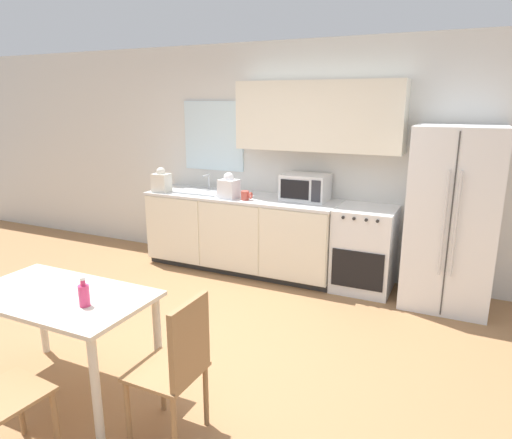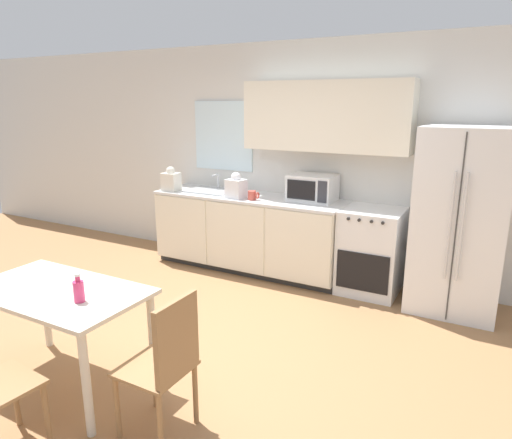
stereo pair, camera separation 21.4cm
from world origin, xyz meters
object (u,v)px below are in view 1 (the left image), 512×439
(coffee_mug, at_px, (246,195))
(oven_range, at_px, (364,249))
(dining_chair_side, at_px, (179,361))
(drink_bottle, at_px, (84,294))
(microwave, at_px, (305,187))
(dining_table, at_px, (60,308))
(refrigerator, at_px, (452,219))

(coffee_mug, bearing_deg, oven_range, 8.78)
(dining_chair_side, height_order, drink_bottle, drink_bottle)
(oven_range, height_order, dining_chair_side, dining_chair_side)
(microwave, height_order, dining_chair_side, microwave)
(oven_range, bearing_deg, microwave, 173.14)
(dining_table, bearing_deg, refrigerator, 49.07)
(dining_table, bearing_deg, coffee_mug, 86.20)
(coffee_mug, distance_m, drink_bottle, 2.62)
(dining_table, height_order, dining_chair_side, dining_chair_side)
(microwave, bearing_deg, dining_chair_side, -85.38)
(oven_range, height_order, refrigerator, refrigerator)
(microwave, height_order, coffee_mug, microwave)
(microwave, relative_size, dining_table, 0.40)
(microwave, bearing_deg, oven_range, -6.86)
(microwave, bearing_deg, coffee_mug, -154.41)
(refrigerator, bearing_deg, dining_table, -130.93)
(refrigerator, height_order, dining_table, refrigerator)
(refrigerator, bearing_deg, microwave, 175.37)
(coffee_mug, bearing_deg, dining_table, -93.80)
(oven_range, xyz_separation_m, dining_chair_side, (-0.49, -2.82, 0.08))
(oven_range, distance_m, microwave, 0.96)
(microwave, distance_m, dining_chair_side, 2.96)
(microwave, height_order, dining_table, microwave)
(coffee_mug, xyz_separation_m, dining_chair_side, (0.85, -2.61, -0.44))
(dining_table, distance_m, drink_bottle, 0.36)
(oven_range, relative_size, drink_bottle, 4.66)
(dining_table, relative_size, dining_chair_side, 1.38)
(coffee_mug, height_order, dining_table, coffee_mug)
(oven_range, distance_m, dining_chair_side, 2.86)
(coffee_mug, xyz_separation_m, dining_table, (-0.17, -2.55, -0.34))
(dining_chair_side, bearing_deg, dining_table, 87.06)
(coffee_mug, relative_size, dining_table, 0.10)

